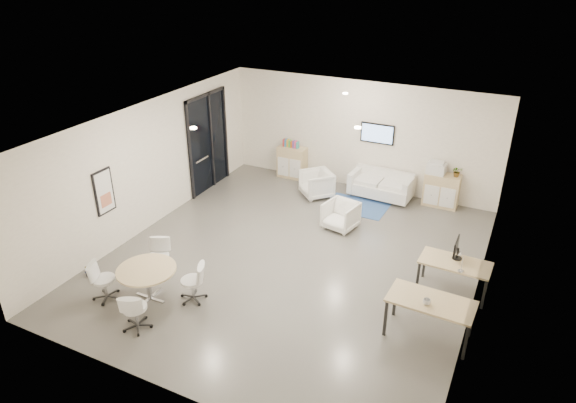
# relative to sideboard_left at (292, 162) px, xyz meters

# --- Properties ---
(room_shell) EXTENTS (9.60, 10.60, 4.80)m
(room_shell) POSITION_rel_sideboard_left_xyz_m (2.08, -4.25, 1.11)
(room_shell) COLOR #585551
(room_shell) RESTS_ON ground
(glass_door) EXTENTS (0.09, 1.90, 2.85)m
(glass_door) POSITION_rel_sideboard_left_xyz_m (-1.87, -1.74, 1.01)
(glass_door) COLOR black
(glass_door) RESTS_ON room_shell
(artwork) EXTENTS (0.05, 0.54, 1.04)m
(artwork) POSITION_rel_sideboard_left_xyz_m (-1.89, -5.85, 1.05)
(artwork) COLOR black
(artwork) RESTS_ON room_shell
(wall_tv) EXTENTS (0.98, 0.06, 0.58)m
(wall_tv) POSITION_rel_sideboard_left_xyz_m (2.58, 0.22, 1.26)
(wall_tv) COLOR black
(wall_tv) RESTS_ON room_shell
(ceiling_spots) EXTENTS (3.14, 4.14, 0.03)m
(ceiling_spots) POSITION_rel_sideboard_left_xyz_m (1.88, -3.41, 2.69)
(ceiling_spots) COLOR #FFEAC6
(ceiling_spots) RESTS_ON room_shell
(sideboard_left) EXTENTS (0.88, 0.45, 0.98)m
(sideboard_left) POSITION_rel_sideboard_left_xyz_m (0.00, 0.00, 0.00)
(sideboard_left) COLOR tan
(sideboard_left) RESTS_ON room_shell
(sideboard_right) EXTENTS (0.94, 0.45, 0.94)m
(sideboard_right) POSITION_rel_sideboard_left_xyz_m (4.58, -0.00, -0.02)
(sideboard_right) COLOR tan
(sideboard_right) RESTS_ON room_shell
(books) EXTENTS (0.50, 0.14, 0.22)m
(books) POSITION_rel_sideboard_left_xyz_m (-0.04, 0.00, 0.60)
(books) COLOR red
(books) RESTS_ON sideboard_left
(printer) EXTENTS (0.50, 0.42, 0.35)m
(printer) POSITION_rel_sideboard_left_xyz_m (4.37, 0.00, 0.61)
(printer) COLOR white
(printer) RESTS_ON sideboard_right
(loveseat) EXTENTS (1.78, 0.96, 0.65)m
(loveseat) POSITION_rel_sideboard_left_xyz_m (2.95, -0.19, -0.14)
(loveseat) COLOR silver
(loveseat) RESTS_ON room_shell
(blue_rug) EXTENTS (1.70, 1.16, 0.01)m
(blue_rug) POSITION_rel_sideboard_left_xyz_m (2.51, -1.07, -0.48)
(blue_rug) COLOR #2E4B8C
(blue_rug) RESTS_ON room_shell
(armchair_left) EXTENTS (1.12, 1.11, 0.84)m
(armchair_left) POSITION_rel_sideboard_left_xyz_m (1.24, -0.95, -0.07)
(armchair_left) COLOR silver
(armchair_left) RESTS_ON room_shell
(armchair_right) EXTENTS (0.89, 0.85, 0.79)m
(armchair_right) POSITION_rel_sideboard_left_xyz_m (2.55, -2.43, -0.10)
(armchair_right) COLOR silver
(armchair_right) RESTS_ON room_shell
(desk_rear) EXTENTS (1.43, 0.75, 0.73)m
(desk_rear) POSITION_rel_sideboard_left_xyz_m (5.61, -3.99, 0.17)
(desk_rear) COLOR tan
(desk_rear) RESTS_ON room_shell
(desk_front) EXTENTS (1.56, 0.83, 0.80)m
(desk_front) POSITION_rel_sideboard_left_xyz_m (5.46, -5.58, 0.23)
(desk_front) COLOR tan
(desk_front) RESTS_ON room_shell
(monitor) EXTENTS (0.20, 0.50, 0.44)m
(monitor) POSITION_rel_sideboard_left_xyz_m (5.57, -3.84, 0.48)
(monitor) COLOR black
(monitor) RESTS_ON desk_rear
(round_table) EXTENTS (1.19, 1.19, 0.72)m
(round_table) POSITION_rel_sideboard_left_xyz_m (0.11, -6.95, 0.15)
(round_table) COLOR tan
(round_table) RESTS_ON room_shell
(meeting_chairs) EXTENTS (2.39, 2.39, 0.82)m
(meeting_chairs) POSITION_rel_sideboard_left_xyz_m (0.11, -6.95, -0.08)
(meeting_chairs) COLOR white
(meeting_chairs) RESTS_ON room_shell
(plant_cabinet) EXTENTS (0.37, 0.38, 0.23)m
(plant_cabinet) POSITION_rel_sideboard_left_xyz_m (4.92, 0.01, 0.57)
(plant_cabinet) COLOR #3F7F3F
(plant_cabinet) RESTS_ON sideboard_right
(plant_floor) EXTENTS (0.20, 0.32, 0.13)m
(plant_floor) POSITION_rel_sideboard_left_xyz_m (-1.62, -6.90, -0.42)
(plant_floor) COLOR #3F7F3F
(plant_floor) RESTS_ON room_shell
(cup) EXTENTS (0.17, 0.15, 0.14)m
(cup) POSITION_rel_sideboard_left_xyz_m (5.40, -5.73, 0.38)
(cup) COLOR white
(cup) RESTS_ON desk_front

